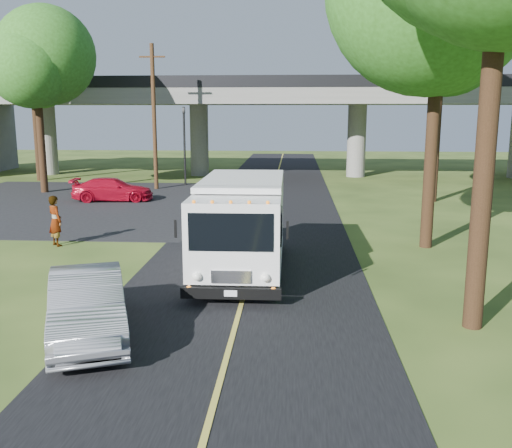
# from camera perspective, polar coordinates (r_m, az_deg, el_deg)

# --- Properties ---
(ground) EXTENTS (120.00, 120.00, 0.00)m
(ground) POSITION_cam_1_polar(r_m,az_deg,el_deg) (12.90, -2.37, -11.25)
(ground) COLOR #2F4418
(ground) RESTS_ON ground
(road) EXTENTS (7.00, 90.00, 0.02)m
(road) POSITION_cam_1_polar(r_m,az_deg,el_deg) (22.44, 0.38, -1.43)
(road) COLOR black
(road) RESTS_ON ground
(parking_lot) EXTENTS (16.00, 18.00, 0.01)m
(parking_lot) POSITION_cam_1_polar(r_m,az_deg,el_deg) (32.66, -18.38, 1.99)
(parking_lot) COLOR black
(parking_lot) RESTS_ON ground
(lane_line) EXTENTS (0.12, 90.00, 0.01)m
(lane_line) POSITION_cam_1_polar(r_m,az_deg,el_deg) (22.43, 0.38, -1.38)
(lane_line) COLOR gold
(lane_line) RESTS_ON road
(overpass) EXTENTS (54.00, 10.00, 7.30)m
(overpass) POSITION_cam_1_polar(r_m,az_deg,el_deg) (43.87, 2.15, 10.75)
(overpass) COLOR slate
(overpass) RESTS_ON ground
(traffic_signal) EXTENTS (0.18, 0.22, 5.20)m
(traffic_signal) POSITION_cam_1_polar(r_m,az_deg,el_deg) (38.59, -7.18, 8.59)
(traffic_signal) COLOR black
(traffic_signal) RESTS_ON ground
(utility_pole) EXTENTS (1.60, 0.26, 9.00)m
(utility_pole) POSITION_cam_1_polar(r_m,az_deg,el_deg) (36.92, -10.15, 10.55)
(utility_pole) COLOR #472D19
(utility_pole) RESTS_ON ground
(tree_right_far) EXTENTS (5.77, 5.67, 10.99)m
(tree_right_far) POSITION_cam_1_polar(r_m,az_deg,el_deg) (32.82, 18.52, 16.58)
(tree_right_far) COLOR #382314
(tree_right_far) RESTS_ON ground
(tree_left_lot) EXTENTS (5.60, 5.50, 10.50)m
(tree_left_lot) POSITION_cam_1_polar(r_m,az_deg,el_deg) (37.04, -21.02, 15.13)
(tree_left_lot) COLOR #382314
(tree_left_lot) RESTS_ON ground
(tree_left_far) EXTENTS (5.26, 5.16, 9.89)m
(tree_left_far) POSITION_cam_1_polar(r_m,az_deg,el_deg) (43.69, -21.30, 13.81)
(tree_left_far) COLOR #382314
(tree_left_far) RESTS_ON ground
(step_van) EXTENTS (2.57, 6.87, 2.87)m
(step_van) POSITION_cam_1_polar(r_m,az_deg,el_deg) (17.51, -1.45, 0.14)
(step_van) COLOR white
(step_van) RESTS_ON ground
(red_sedan) EXTENTS (4.59, 2.28, 1.28)m
(red_sedan) POSITION_cam_1_polar(r_m,az_deg,el_deg) (32.72, -14.14, 3.37)
(red_sedan) COLOR #B80B21
(red_sedan) RESTS_ON ground
(silver_sedan) EXTENTS (3.00, 4.69, 1.46)m
(silver_sedan) POSITION_cam_1_polar(r_m,az_deg,el_deg) (13.22, -16.53, -7.79)
(silver_sedan) COLOR gray
(silver_sedan) RESTS_ON ground
(pedestrian) EXTENTS (0.81, 0.79, 1.88)m
(pedestrian) POSITION_cam_1_polar(r_m,az_deg,el_deg) (22.34, -19.43, 0.30)
(pedestrian) COLOR gray
(pedestrian) RESTS_ON ground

